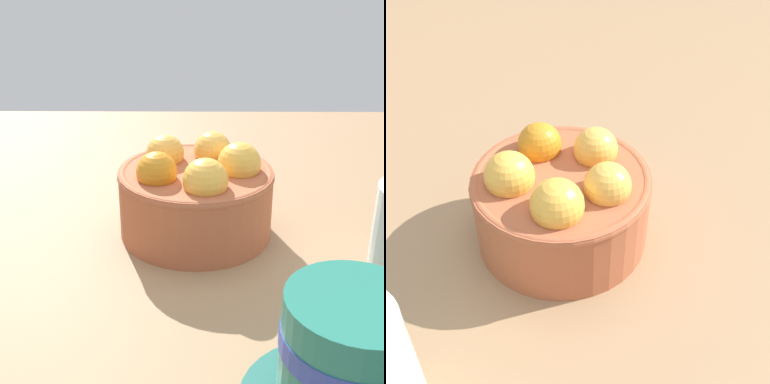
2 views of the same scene
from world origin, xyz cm
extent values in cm
cube|color=#997551|center=(0.00, 0.00, -1.76)|extent=(130.12, 87.07, 3.53)
cylinder|color=#AD5938|center=(0.00, 0.00, 3.45)|extent=(15.33, 15.33, 6.90)
torus|color=#AD5938|center=(0.00, 0.00, 6.50)|extent=(15.53, 15.53, 1.00)
sphere|color=gold|center=(4.25, -0.46, 7.58)|extent=(4.33, 4.33, 4.33)
sphere|color=#F1B147|center=(1.75, 3.90, 7.58)|extent=(3.93, 3.93, 3.93)
sphere|color=#ECAC45|center=(-3.17, 2.87, 7.58)|extent=(3.93, 3.93, 3.93)
sphere|color=orange|center=(-3.71, -2.13, 7.58)|extent=(3.93, 3.93, 3.93)
sphere|color=#F3B242|center=(0.88, -4.18, 7.58)|extent=(4.25, 4.25, 4.25)
cylinder|color=#237260|center=(9.48, -24.05, 4.68)|extent=(8.72, 8.72, 8.16)
cylinder|color=#2D4299|center=(9.48, -24.05, 5.73)|extent=(8.88, 8.88, 1.47)
camera|label=1|loc=(0.33, -50.77, 27.87)|focal=52.16mm
camera|label=2|loc=(34.25, 2.84, 35.11)|focal=49.39mm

